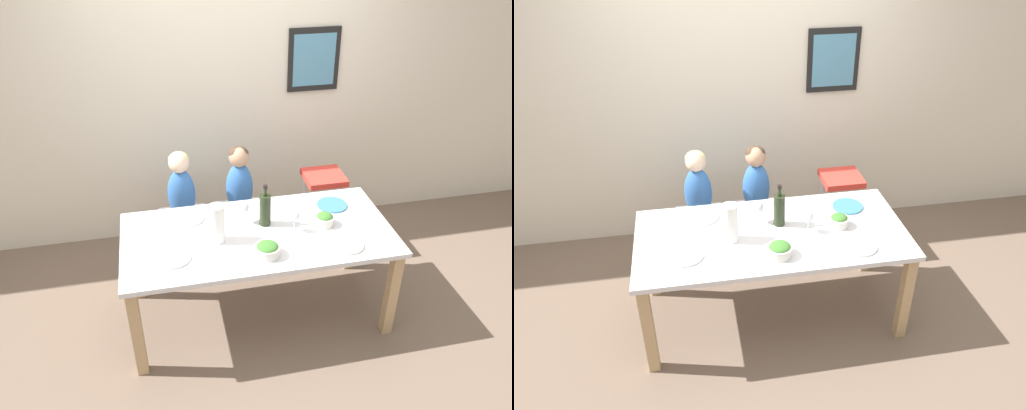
% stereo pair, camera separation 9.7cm
% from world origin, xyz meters
% --- Properties ---
extents(ground_plane, '(14.00, 14.00, 0.00)m').
position_xyz_m(ground_plane, '(0.00, 0.00, 0.00)').
color(ground_plane, '#705B4C').
extents(wall_back, '(10.00, 0.09, 2.70)m').
position_xyz_m(wall_back, '(0.00, 1.25, 1.35)').
color(wall_back, beige).
rests_on(wall_back, ground_plane).
extents(dining_table, '(1.82, 0.87, 0.73)m').
position_xyz_m(dining_table, '(0.00, 0.00, 0.64)').
color(dining_table, silver).
rests_on(dining_table, ground_plane).
extents(chair_far_left, '(0.38, 0.37, 0.47)m').
position_xyz_m(chair_far_left, '(-0.46, 0.69, 0.39)').
color(chair_far_left, silver).
rests_on(chair_far_left, ground_plane).
extents(chair_far_center, '(0.38, 0.37, 0.47)m').
position_xyz_m(chair_far_center, '(0.00, 0.69, 0.39)').
color(chair_far_center, silver).
rests_on(chair_far_center, ground_plane).
extents(chair_right_highchair, '(0.32, 0.31, 0.73)m').
position_xyz_m(chair_right_highchair, '(0.70, 0.69, 0.55)').
color(chair_right_highchair, silver).
rests_on(chair_right_highchair, ground_plane).
extents(person_child_left, '(0.21, 0.19, 0.57)m').
position_xyz_m(person_child_left, '(-0.46, 0.69, 0.76)').
color(person_child_left, '#3366B2').
rests_on(person_child_left, chair_far_left).
extents(person_child_center, '(0.21, 0.19, 0.57)m').
position_xyz_m(person_child_center, '(0.00, 0.69, 0.76)').
color(person_child_center, '#3366B2').
rests_on(person_child_center, chair_far_center).
extents(wine_bottle, '(0.08, 0.08, 0.31)m').
position_xyz_m(wine_bottle, '(0.07, 0.09, 0.85)').
color(wine_bottle, '#232D19').
rests_on(wine_bottle, dining_table).
extents(paper_towel_roll, '(0.10, 0.10, 0.27)m').
position_xyz_m(paper_towel_roll, '(-0.28, -0.03, 0.86)').
color(paper_towel_roll, white).
rests_on(paper_towel_roll, dining_table).
extents(wine_glass_near, '(0.07, 0.07, 0.16)m').
position_xyz_m(wine_glass_near, '(0.24, -0.03, 0.84)').
color(wine_glass_near, white).
rests_on(wine_glass_near, dining_table).
extents(wine_glass_far, '(0.07, 0.07, 0.16)m').
position_xyz_m(wine_glass_far, '(-0.07, 0.14, 0.84)').
color(wine_glass_far, white).
rests_on(wine_glass_far, dining_table).
extents(salad_bowl_large, '(0.16, 0.16, 0.09)m').
position_xyz_m(salad_bowl_large, '(0.01, -0.25, 0.77)').
color(salad_bowl_large, silver).
rests_on(salad_bowl_large, dining_table).
extents(salad_bowl_small, '(0.13, 0.13, 0.09)m').
position_xyz_m(salad_bowl_small, '(0.47, -0.00, 0.77)').
color(salad_bowl_small, silver).
rests_on(salad_bowl_small, dining_table).
extents(dinner_plate_front_left, '(0.22, 0.22, 0.01)m').
position_xyz_m(dinner_plate_front_left, '(-0.58, -0.17, 0.73)').
color(dinner_plate_front_left, silver).
rests_on(dinner_plate_front_left, dining_table).
extents(dinner_plate_back_left, '(0.22, 0.22, 0.01)m').
position_xyz_m(dinner_plate_back_left, '(-0.45, 0.26, 0.73)').
color(dinner_plate_back_left, silver).
rests_on(dinner_plate_back_left, dining_table).
extents(dinner_plate_back_right, '(0.22, 0.22, 0.01)m').
position_xyz_m(dinner_plate_back_right, '(0.61, 0.22, 0.73)').
color(dinner_plate_back_right, teal).
rests_on(dinner_plate_back_right, dining_table).
extents(dinner_plate_front_right, '(0.22, 0.22, 0.01)m').
position_xyz_m(dinner_plate_front_right, '(0.54, -0.26, 0.73)').
color(dinner_plate_front_right, silver).
rests_on(dinner_plate_front_right, dining_table).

